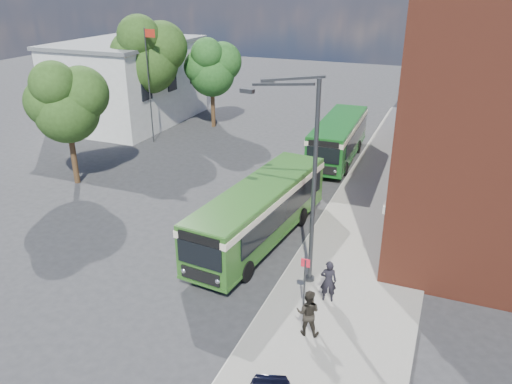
% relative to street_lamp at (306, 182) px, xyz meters
% --- Properties ---
extents(ground, '(120.00, 120.00, 0.00)m').
position_rel_street_lamp_xyz_m(ground, '(-4.84, 2.00, -4.79)').
color(ground, '#2C2C2E').
rests_on(ground, ground).
extents(pavement, '(6.00, 48.00, 0.15)m').
position_rel_street_lamp_xyz_m(pavement, '(2.16, 10.00, -4.72)').
color(pavement, gray).
rests_on(pavement, ground).
extents(kerb_line, '(0.12, 48.00, 0.01)m').
position_rel_street_lamp_xyz_m(kerb_line, '(-0.89, 10.00, -4.79)').
color(kerb_line, beige).
rests_on(kerb_line, ground).
extents(white_building, '(9.40, 13.40, 7.30)m').
position_rel_street_lamp_xyz_m(white_building, '(-22.84, 20.00, -1.13)').
color(white_building, beige).
rests_on(white_building, ground).
extents(flagpole, '(0.95, 0.10, 9.00)m').
position_rel_street_lamp_xyz_m(flagpole, '(-17.29, 15.00, 0.15)').
color(flagpole, '#313336').
rests_on(flagpole, ground).
extents(street_lamp, '(2.96, 2.38, 9.00)m').
position_rel_street_lamp_xyz_m(street_lamp, '(0.00, 0.00, 0.00)').
color(street_lamp, '#313336').
rests_on(street_lamp, ground).
extents(bus_stop_sign, '(0.35, 0.08, 2.52)m').
position_rel_street_lamp_xyz_m(bus_stop_sign, '(0.76, -2.20, -3.28)').
color(bus_stop_sign, '#313336').
rests_on(bus_stop_sign, ground).
extents(bus_front, '(3.67, 11.15, 3.02)m').
position_rel_street_lamp_xyz_m(bus_front, '(-3.08, 2.77, -2.96)').
color(bus_front, '#2B5D1E').
rests_on(bus_front, ground).
extents(bus_rear, '(2.88, 10.09, 3.02)m').
position_rel_street_lamp_xyz_m(bus_rear, '(-2.35, 16.44, -2.96)').
color(bus_rear, '#135019').
rests_on(bus_rear, ground).
extents(pedestrian_a, '(0.76, 0.60, 1.85)m').
position_rel_street_lamp_xyz_m(pedestrian_a, '(1.47, -1.17, -3.72)').
color(pedestrian_a, black).
rests_on(pedestrian_a, pavement).
extents(pedestrian_b, '(0.99, 0.81, 1.86)m').
position_rel_street_lamp_xyz_m(pedestrian_b, '(1.30, -3.50, -3.71)').
color(pedestrian_b, black).
rests_on(pedestrian_b, pavement).
extents(tree_left, '(4.74, 4.51, 8.00)m').
position_rel_street_lamp_xyz_m(tree_left, '(-17.13, 5.55, 0.64)').
color(tree_left, '#3C2515').
rests_on(tree_left, ground).
extents(tree_mid, '(5.84, 5.56, 9.87)m').
position_rel_street_lamp_xyz_m(tree_mid, '(-18.77, 17.27, 1.91)').
color(tree_mid, '#3C2515').
rests_on(tree_mid, ground).
extents(tree_right, '(4.67, 4.44, 7.88)m').
position_rel_street_lamp_xyz_m(tree_right, '(-14.81, 21.00, 0.55)').
color(tree_right, '#3C2515').
rests_on(tree_right, ground).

